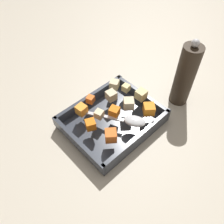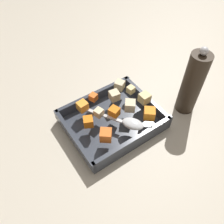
# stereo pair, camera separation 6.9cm
# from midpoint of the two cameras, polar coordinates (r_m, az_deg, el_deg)

# --- Properties ---
(ground_plane) EXTENTS (4.00, 4.00, 0.00)m
(ground_plane) POSITION_cam_midpoint_polar(r_m,az_deg,el_deg) (0.74, 3.56, -3.80)
(ground_plane) COLOR #BCB29E
(baking_dish) EXTENTS (0.28, 0.23, 0.05)m
(baking_dish) POSITION_cam_midpoint_polar(r_m,az_deg,el_deg) (0.73, 2.72, -2.48)
(baking_dish) COLOR #333842
(baking_dish) RESTS_ON ground_plane
(carrot_chunk_mid_left) EXTENTS (0.04, 0.04, 0.03)m
(carrot_chunk_mid_left) POSITION_cam_midpoint_polar(r_m,az_deg,el_deg) (0.63, 1.58, -5.94)
(carrot_chunk_mid_left) COLOR orange
(carrot_chunk_mid_left) RESTS_ON baking_dish
(carrot_chunk_near_spoon) EXTENTS (0.04, 0.04, 0.03)m
(carrot_chunk_near_spoon) POSITION_cam_midpoint_polar(r_m,az_deg,el_deg) (0.69, 3.48, -0.10)
(carrot_chunk_near_spoon) COLOR orange
(carrot_chunk_near_spoon) RESTS_ON baking_dish
(carrot_chunk_front_center) EXTENTS (0.03, 0.03, 0.02)m
(carrot_chunk_front_center) POSITION_cam_midpoint_polar(r_m,az_deg,el_deg) (0.73, -1.97, 3.57)
(carrot_chunk_front_center) COLOR orange
(carrot_chunk_front_center) RESTS_ON baking_dish
(carrot_chunk_center) EXTENTS (0.03, 0.03, 0.03)m
(carrot_chunk_center) POSITION_cam_midpoint_polar(r_m,az_deg,el_deg) (0.70, -4.57, 1.31)
(carrot_chunk_center) COLOR orange
(carrot_chunk_center) RESTS_ON baking_dish
(carrot_chunk_back_center) EXTENTS (0.05, 0.05, 0.03)m
(carrot_chunk_back_center) POSITION_cam_midpoint_polar(r_m,az_deg,el_deg) (0.70, 12.10, -0.56)
(carrot_chunk_back_center) COLOR orange
(carrot_chunk_back_center) RESTS_ON baking_dish
(carrot_chunk_heap_side) EXTENTS (0.04, 0.04, 0.03)m
(carrot_chunk_heap_side) POSITION_cam_midpoint_polar(r_m,az_deg,el_deg) (0.67, -2.96, -2.60)
(carrot_chunk_heap_side) COLOR orange
(carrot_chunk_heap_side) RESTS_ON baking_dish
(potato_chunk_corner_ne) EXTENTS (0.04, 0.04, 0.03)m
(potato_chunk_corner_ne) POSITION_cam_midpoint_polar(r_m,az_deg,el_deg) (0.77, 4.51, 6.55)
(potato_chunk_corner_ne) COLOR beige
(potato_chunk_corner_ne) RESTS_ON baking_dish
(potato_chunk_heap_top) EXTENTS (0.03, 0.03, 0.02)m
(potato_chunk_heap_top) POSITION_cam_midpoint_polar(r_m,az_deg,el_deg) (0.69, -0.44, -0.32)
(potato_chunk_heap_top) COLOR beige
(potato_chunk_heap_top) RESTS_ON baking_dish
(potato_chunk_corner_se) EXTENTS (0.03, 0.03, 0.02)m
(potato_chunk_corner_se) POSITION_cam_midpoint_polar(r_m,az_deg,el_deg) (0.76, 7.30, 5.40)
(potato_chunk_corner_se) COLOR #E0CC89
(potato_chunk_corner_se) RESTS_ON baking_dish
(potato_chunk_mid_right) EXTENTS (0.04, 0.04, 0.03)m
(potato_chunk_mid_right) POSITION_cam_midpoint_polar(r_m,az_deg,el_deg) (0.71, 7.44, 1.31)
(potato_chunk_mid_right) COLOR beige
(potato_chunk_mid_right) RESTS_ON baking_dish
(potato_chunk_far_right) EXTENTS (0.03, 0.03, 0.03)m
(potato_chunk_far_right) POSITION_cam_midpoint_polar(r_m,az_deg,el_deg) (0.73, 3.28, 3.96)
(potato_chunk_far_right) COLOR beige
(potato_chunk_far_right) RESTS_ON baking_dish
(potato_chunk_corner_nw) EXTENTS (0.03, 0.03, 0.03)m
(potato_chunk_corner_nw) POSITION_cam_midpoint_polar(r_m,az_deg,el_deg) (0.74, 10.69, 3.35)
(potato_chunk_corner_nw) COLOR #E0CC89
(potato_chunk_corner_nw) RESTS_ON baking_dish
(serving_spoon) EXTENTS (0.13, 0.20, 0.02)m
(serving_spoon) POSITION_cam_midpoint_polar(r_m,az_deg,el_deg) (0.67, 7.04, -2.78)
(serving_spoon) COLOR silver
(serving_spoon) RESTS_ON baking_dish
(pepper_mill) EXTENTS (0.06, 0.06, 0.24)m
(pepper_mill) POSITION_cam_midpoint_polar(r_m,az_deg,el_deg) (0.76, 21.82, 6.42)
(pepper_mill) COLOR #2D2319
(pepper_mill) RESTS_ON ground_plane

